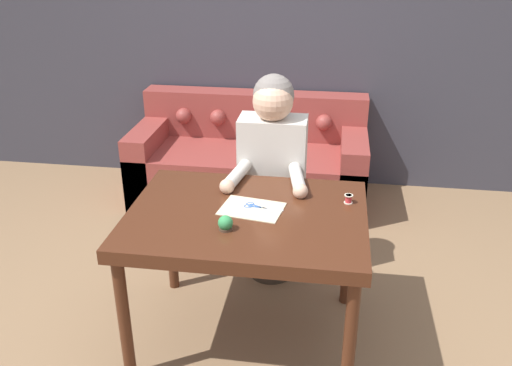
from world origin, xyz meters
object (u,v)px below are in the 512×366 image
at_px(dining_table, 247,227).
at_px(thread_spool, 349,199).
at_px(pin_cushion, 225,223).
at_px(scissors, 257,207).
at_px(couch, 250,162).
at_px(person, 272,178).

xyz_separation_m(dining_table, thread_spool, (0.50, 0.18, 0.10)).
relative_size(dining_table, pin_cushion, 16.44).
bearing_deg(scissors, pin_cushion, -114.48).
xyz_separation_m(couch, scissors, (0.30, -1.66, 0.47)).
distance_m(scissors, thread_spool, 0.47).
distance_m(dining_table, couch, 1.78).
height_order(dining_table, scissors, scissors).
bearing_deg(person, thread_spool, -44.27).
relative_size(person, pin_cushion, 18.25).
xyz_separation_m(person, thread_spool, (0.44, -0.43, 0.10)).
xyz_separation_m(person, pin_cushion, (-0.12, -0.79, 0.11)).
distance_m(dining_table, person, 0.61).
bearing_deg(couch, person, -74.51).
bearing_deg(thread_spool, scissors, -165.62).
bearing_deg(dining_table, pin_cushion, -110.95).
relative_size(dining_table, couch, 0.64).
distance_m(person, scissors, 0.55).
bearing_deg(pin_cushion, scissors, 65.52).
distance_m(dining_table, scissors, 0.11).
relative_size(couch, person, 1.42).
bearing_deg(person, scissors, -91.36).
bearing_deg(dining_table, couch, 98.42).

